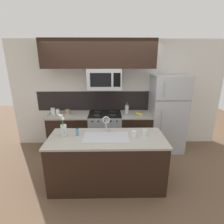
# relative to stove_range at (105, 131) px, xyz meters

# --- Properties ---
(ground_plane) EXTENTS (10.00, 10.00, 0.00)m
(ground_plane) POSITION_rel_stove_range_xyz_m (-0.00, -0.90, -0.46)
(ground_plane) COLOR brown
(rear_partition) EXTENTS (5.20, 0.10, 2.60)m
(rear_partition) POSITION_rel_stove_range_xyz_m (0.30, 0.38, 0.84)
(rear_partition) COLOR silver
(rear_partition) RESTS_ON ground
(splash_band) EXTENTS (3.35, 0.01, 0.48)m
(splash_band) POSITION_rel_stove_range_xyz_m (-0.00, 0.32, 0.69)
(splash_band) COLOR black
(splash_band) RESTS_ON rear_partition
(back_counter_left) EXTENTS (0.97, 0.65, 0.91)m
(back_counter_left) POSITION_rel_stove_range_xyz_m (-0.85, 0.00, -0.01)
(back_counter_left) COLOR black
(back_counter_left) RESTS_ON ground
(back_counter_right) EXTENTS (0.74, 0.65, 0.91)m
(back_counter_right) POSITION_rel_stove_range_xyz_m (0.73, 0.00, -0.01)
(back_counter_right) COLOR black
(back_counter_right) RESTS_ON ground
(stove_range) EXTENTS (0.76, 0.64, 0.93)m
(stove_range) POSITION_rel_stove_range_xyz_m (0.00, 0.00, 0.00)
(stove_range) COLOR #A8AAAF
(stove_range) RESTS_ON ground
(microwave) EXTENTS (0.74, 0.40, 0.45)m
(microwave) POSITION_rel_stove_range_xyz_m (0.00, -0.02, 1.28)
(microwave) COLOR #A8AAAF
(upper_cabinet_band) EXTENTS (2.41, 0.34, 0.60)m
(upper_cabinet_band) POSITION_rel_stove_range_xyz_m (-0.12, -0.05, 1.80)
(upper_cabinet_band) COLOR black
(refrigerator) EXTENTS (0.78, 0.74, 1.82)m
(refrigerator) POSITION_rel_stove_range_xyz_m (1.48, 0.02, 0.45)
(refrigerator) COLOR #A8AAAF
(refrigerator) RESTS_ON ground
(storage_jar_tall) EXTENTS (0.10, 0.10, 0.14)m
(storage_jar_tall) POSITION_rel_stove_range_xyz_m (-1.22, 0.02, 0.52)
(storage_jar_tall) COLOR silver
(storage_jar_tall) RESTS_ON back_counter_left
(storage_jar_medium) EXTENTS (0.08, 0.08, 0.14)m
(storage_jar_medium) POSITION_rel_stove_range_xyz_m (-1.11, 0.01, 0.52)
(storage_jar_medium) COLOR silver
(storage_jar_medium) RESTS_ON back_counter_left
(storage_jar_short) EXTENTS (0.10, 0.10, 0.15)m
(storage_jar_short) POSITION_rel_stove_range_xyz_m (-0.87, 0.00, 0.52)
(storage_jar_short) COLOR #997F5B
(storage_jar_short) RESTS_ON back_counter_left
(banana_bunch) EXTENTS (0.19, 0.16, 0.08)m
(banana_bunch) POSITION_rel_stove_range_xyz_m (0.81, -0.06, 0.47)
(banana_bunch) COLOR yellow
(banana_bunch) RESTS_ON back_counter_right
(french_press) EXTENTS (0.09, 0.09, 0.27)m
(french_press) POSITION_rel_stove_range_xyz_m (0.52, 0.06, 0.55)
(french_press) COLOR silver
(french_press) RESTS_ON back_counter_right
(island_counter) EXTENTS (1.97, 0.81, 0.91)m
(island_counter) POSITION_rel_stove_range_xyz_m (0.06, -1.25, -0.01)
(island_counter) COLOR black
(island_counter) RESTS_ON ground
(kitchen_sink) EXTENTS (0.76, 0.43, 0.16)m
(kitchen_sink) POSITION_rel_stove_range_xyz_m (0.05, -1.25, 0.38)
(kitchen_sink) COLOR #ADAFB5
(kitchen_sink) RESTS_ON island_counter
(sink_faucet) EXTENTS (0.14, 0.14, 0.31)m
(sink_faucet) POSITION_rel_stove_range_xyz_m (0.05, -1.04, 0.65)
(sink_faucet) COLOR #B7BABF
(sink_faucet) RESTS_ON island_counter
(dish_soap_bottle) EXTENTS (0.06, 0.05, 0.16)m
(dish_soap_bottle) POSITION_rel_stove_range_xyz_m (-0.45, -1.18, 0.52)
(dish_soap_bottle) COLOR #4C93C6
(dish_soap_bottle) RESTS_ON island_counter
(drinking_glass) EXTENTS (0.07, 0.07, 0.12)m
(drinking_glass) POSITION_rel_stove_range_xyz_m (0.51, -1.26, 0.51)
(drinking_glass) COLOR silver
(drinking_glass) RESTS_ON island_counter
(spare_glass) EXTENTS (0.07, 0.07, 0.11)m
(spare_glass) POSITION_rel_stove_range_xyz_m (0.71, -1.18, 0.50)
(spare_glass) COLOR silver
(spare_glass) RESTS_ON island_counter
(flower_vase) EXTENTS (0.12, 0.14, 0.40)m
(flower_vase) POSITION_rel_stove_range_xyz_m (-0.68, -1.18, 0.58)
(flower_vase) COLOR silver
(flower_vase) RESTS_ON island_counter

